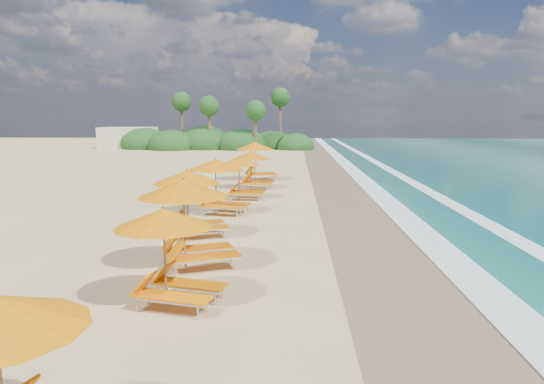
# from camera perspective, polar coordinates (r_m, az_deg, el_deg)

# --- Properties ---
(ground) EXTENTS (160.00, 160.00, 0.00)m
(ground) POSITION_cam_1_polar(r_m,az_deg,el_deg) (19.97, 0.00, -3.41)
(ground) COLOR #D4B67C
(ground) RESTS_ON ground
(wet_sand) EXTENTS (4.00, 160.00, 0.01)m
(wet_sand) POSITION_cam_1_polar(r_m,az_deg,el_deg) (20.20, 11.43, -3.43)
(wet_sand) COLOR #81694D
(wet_sand) RESTS_ON ground
(surf_foam) EXTENTS (4.00, 160.00, 0.01)m
(surf_foam) POSITION_cam_1_polar(r_m,az_deg,el_deg) (20.78, 18.82, -3.32)
(surf_foam) COLOR white
(surf_foam) RESTS_ON ground
(station_0) EXTENTS (2.76, 2.68, 2.20)m
(station_0) POSITION_cam_1_polar(r_m,az_deg,el_deg) (6.85, -27.94, -17.76)
(station_0) COLOR olive
(station_0) RESTS_ON ground
(station_1) EXTENTS (2.77, 2.68, 2.24)m
(station_1) POSITION_cam_1_polar(r_m,az_deg,el_deg) (11.23, -11.51, -6.55)
(station_1) COLOR olive
(station_1) RESTS_ON ground
(station_2) EXTENTS (3.32, 3.27, 2.56)m
(station_2) POSITION_cam_1_polar(r_m,az_deg,el_deg) (13.88, -9.28, -2.82)
(station_2) COLOR olive
(station_2) RESTS_ON ground
(station_3) EXTENTS (3.11, 3.06, 2.43)m
(station_3) POSITION_cam_1_polar(r_m,az_deg,el_deg) (17.46, -9.12, -0.73)
(station_3) COLOR olive
(station_3) RESTS_ON ground
(station_4) EXTENTS (3.00, 2.89, 2.45)m
(station_4) POSITION_cam_1_polar(r_m,az_deg,el_deg) (21.50, -6.03, 1.12)
(station_4) COLOR olive
(station_4) RESTS_ON ground
(station_5) EXTENTS (2.51, 2.34, 2.24)m
(station_5) POSITION_cam_1_polar(r_m,az_deg,el_deg) (25.27, -3.43, 2.00)
(station_5) COLOR olive
(station_5) RESTS_ON ground
(station_6) EXTENTS (2.67, 2.54, 2.25)m
(station_6) POSITION_cam_1_polar(r_m,az_deg,el_deg) (28.94, -2.10, 2.86)
(station_6) COLOR olive
(station_6) RESTS_ON ground
(station_7) EXTENTS (3.23, 3.12, 2.62)m
(station_7) POSITION_cam_1_polar(r_m,az_deg,el_deg) (32.88, -1.64, 3.91)
(station_7) COLOR olive
(station_7) RESTS_ON ground
(treeline) EXTENTS (25.80, 8.80, 9.74)m
(treeline) POSITION_cam_1_polar(r_m,az_deg,el_deg) (66.00, -6.91, 5.80)
(treeline) COLOR #163D14
(treeline) RESTS_ON ground
(beach_building) EXTENTS (7.00, 5.00, 2.80)m
(beach_building) POSITION_cam_1_polar(r_m,az_deg,el_deg) (71.34, -16.24, 6.06)
(beach_building) COLOR beige
(beach_building) RESTS_ON ground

